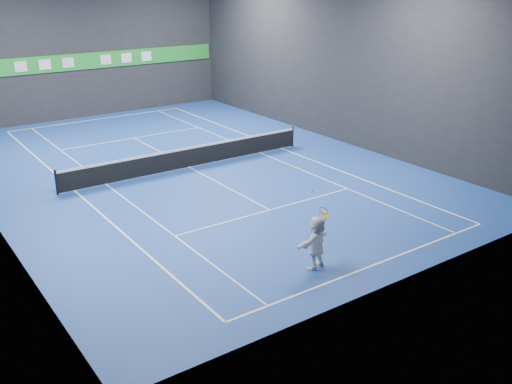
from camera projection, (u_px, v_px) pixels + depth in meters
ground at (190, 167)px, 26.93m from camera, size 26.00×26.00×0.00m
wall_back at (85, 45)px, 35.28m from camera, size 18.00×0.10×9.00m
wall_front at (416, 133)px, 15.39m from camera, size 18.00×0.10×9.00m
wall_right at (336, 56)px, 30.17m from camera, size 0.10×26.00×9.00m
baseline_near at (374, 265)px, 17.83m from camera, size 10.98×0.08×0.01m
baseline_far at (99, 119)px, 36.03m from camera, size 10.98×0.08×0.01m
sideline_doubles_left at (75, 191)px, 23.98m from camera, size 0.08×23.78×0.01m
sideline_doubles_right at (282, 149)px, 29.88m from camera, size 0.08×23.78×0.01m
sideline_singles_left at (106, 184)px, 24.72m from camera, size 0.06×23.78×0.01m
sideline_singles_right at (260, 153)px, 29.14m from camera, size 0.06×23.78×0.01m
service_line_near at (270, 210)px, 22.04m from camera, size 8.23×0.06×0.01m
service_line_far at (134, 138)px, 31.83m from camera, size 8.23×0.06×0.01m
center_service_line at (190, 167)px, 26.93m from camera, size 0.06×12.80×0.01m
player at (316, 242)px, 17.42m from camera, size 1.65×0.93×1.69m
tennis_ball at (312, 191)px, 16.91m from camera, size 0.07×0.07×0.07m
tennis_net at (189, 157)px, 26.74m from camera, size 12.50×0.10×1.07m
sponsor_banner at (87, 61)px, 35.59m from camera, size 17.64×0.11×1.00m
tennis_racket at (324, 213)px, 17.30m from camera, size 0.46×0.39×0.67m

